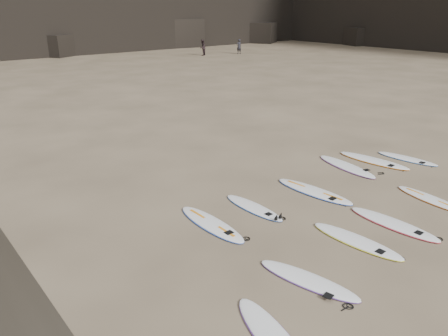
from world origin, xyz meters
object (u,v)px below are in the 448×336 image
object	(u,v)px
person_a	(239,46)
surfboard_6	(253,207)
surfboard_7	(314,191)
person_b	(202,48)
surfboard_1	(308,280)
surfboard_2	(356,240)
surfboard_8	(346,166)
surfboard_3	(393,223)
surfboard_5	(211,223)
surfboard_9	(373,160)
surfboard_4	(431,199)
surfboard_10	(407,158)

from	to	relation	value
person_a	surfboard_6	bearing A→B (deg)	57.22
surfboard_7	person_b	bearing A→B (deg)	54.40
surfboard_7	person_a	xyz separation A→B (m)	(24.27, 31.61, 0.78)
surfboard_1	surfboard_2	xyz separation A→B (m)	(2.16, 0.33, 0.00)
person_a	person_b	distance (m)	4.51
surfboard_8	person_b	bearing A→B (deg)	71.80
surfboard_2	person_b	distance (m)	41.44
surfboard_3	surfboard_8	world-z (taller)	surfboard_8
surfboard_3	surfboard_5	size ratio (longest dim) A/B	0.98
surfboard_8	person_a	xyz separation A→B (m)	(21.65, 30.90, 0.78)
surfboard_5	surfboard_8	world-z (taller)	surfboard_8
surfboard_8	surfboard_9	bearing A→B (deg)	-1.05
surfboard_2	surfboard_8	world-z (taller)	surfboard_8
surfboard_6	surfboard_7	world-z (taller)	surfboard_7
surfboard_1	surfboard_9	xyz separation A→B (m)	(7.58, 3.41, 0.01)
surfboard_9	surfboard_6	bearing A→B (deg)	175.88
surfboard_2	surfboard_4	bearing A→B (deg)	-2.71
surfboard_2	surfboard_5	distance (m)	3.67
surfboard_2	surfboard_1	bearing A→B (deg)	-175.14
surfboard_8	surfboard_5	bearing A→B (deg)	-166.22
surfboard_4	surfboard_3	bearing A→B (deg)	-167.40
surfboard_9	person_a	world-z (taller)	person_a
person_b	surfboard_3	bearing A→B (deg)	24.06
surfboard_9	surfboard_2	bearing A→B (deg)	-155.70
surfboard_2	surfboard_6	world-z (taller)	surfboard_2
surfboard_5	surfboard_10	bearing A→B (deg)	-2.72
surfboard_2	surfboard_10	size ratio (longest dim) A/B	1.08
surfboard_2	surfboard_5	bearing A→B (deg)	123.47
surfboard_3	surfboard_5	distance (m)	4.79
surfboard_3	person_a	size ratio (longest dim) A/B	1.52
surfboard_2	person_b	xyz separation A→B (m)	(21.45, 35.45, 0.82)
surfboard_5	surfboard_6	xyz separation A→B (m)	(1.53, 0.03, -0.01)
surfboard_4	person_a	xyz separation A→B (m)	(22.02, 34.16, 0.79)
surfboard_6	surfboard_7	xyz separation A→B (m)	(2.21, -0.34, 0.01)
surfboard_9	surfboard_10	world-z (taller)	surfboard_9
surfboard_7	surfboard_10	bearing A→B (deg)	-6.56
surfboard_7	surfboard_8	world-z (taller)	surfboard_7
surfboard_4	person_b	xyz separation A→B (m)	(17.68, 35.38, 0.83)
surfboard_9	surfboard_5	bearing A→B (deg)	175.84
surfboard_1	surfboard_5	distance (m)	3.25
surfboard_5	surfboard_9	size ratio (longest dim) A/B	0.94
surfboard_8	surfboard_9	xyz separation A→B (m)	(1.28, -0.25, 0.00)
surfboard_7	surfboard_6	bearing A→B (deg)	167.00
surfboard_2	surfboard_10	distance (m)	7.03
person_a	surfboard_8	bearing A→B (deg)	62.46
surfboard_8	person_b	distance (m)	36.49
surfboard_3	surfboard_7	xyz separation A→B (m)	(0.02, 2.70, 0.00)
surfboard_10	surfboard_2	bearing A→B (deg)	-166.00
surfboard_7	person_b	size ratio (longest dim) A/B	1.57
surfboard_3	surfboard_9	bearing A→B (deg)	37.85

